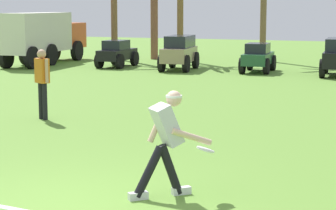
% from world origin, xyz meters
% --- Properties ---
extents(ground_plane, '(80.00, 80.00, 0.00)m').
position_xyz_m(ground_plane, '(0.00, 0.00, 0.00)').
color(ground_plane, olive).
extents(frisbee_thrower, '(0.98, 0.70, 1.42)m').
position_xyz_m(frisbee_thrower, '(1.05, 1.02, 0.80)').
color(frisbee_thrower, black).
rests_on(frisbee_thrower, ground_plane).
extents(frisbee_in_flight, '(0.34, 0.34, 0.10)m').
position_xyz_m(frisbee_in_flight, '(1.53, 1.21, 0.64)').
color(frisbee_in_flight, white).
extents(teammate_near_sideline, '(0.46, 0.34, 1.56)m').
position_xyz_m(teammate_near_sideline, '(-3.66, 5.58, 0.94)').
color(teammate_near_sideline, black).
rests_on(teammate_near_sideline, ground_plane).
extents(parked_car_slot_a, '(1.12, 2.22, 1.10)m').
position_xyz_m(parked_car_slot_a, '(-7.48, 17.46, 0.56)').
color(parked_car_slot_a, black).
rests_on(parked_car_slot_a, ground_plane).
extents(parked_car_slot_b, '(1.39, 2.49, 1.34)m').
position_xyz_m(parked_car_slot_b, '(-4.66, 17.21, 0.72)').
color(parked_car_slot_b, '#998466').
rests_on(parked_car_slot_b, ground_plane).
extents(parked_car_slot_c, '(1.20, 2.25, 1.10)m').
position_xyz_m(parked_car_slot_c, '(-1.59, 17.49, 0.56)').
color(parked_car_slot_c, '#235133').
rests_on(parked_car_slot_c, ground_plane).
extents(box_truck, '(1.75, 5.97, 2.20)m').
position_xyz_m(box_truck, '(-10.99, 17.61, 1.23)').
color(box_truck, '#CC4C19').
rests_on(box_truck, ground_plane).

